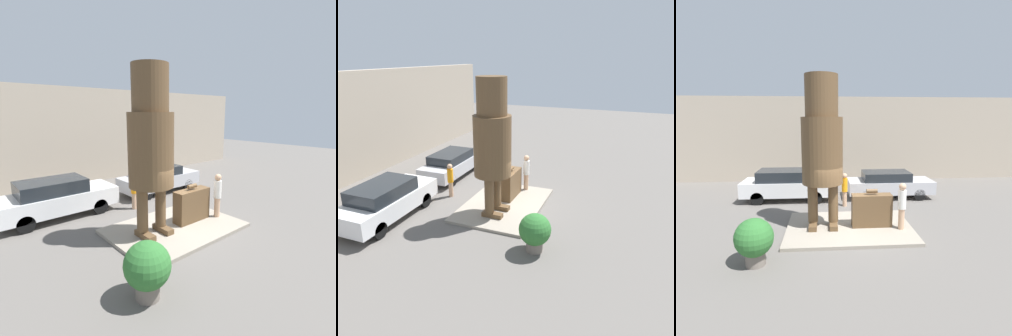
{
  "view_description": "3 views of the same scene",
  "coord_description": "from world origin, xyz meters",
  "views": [
    {
      "loc": [
        -6.18,
        -6.82,
        4.3
      ],
      "look_at": [
        -0.36,
        -0.01,
        2.41
      ],
      "focal_mm": 28.0,
      "sensor_mm": 36.0,
      "label": 1
    },
    {
      "loc": [
        -12.65,
        -5.14,
        6.57
      ],
      "look_at": [
        0.31,
        0.03,
        1.73
      ],
      "focal_mm": 35.0,
      "sensor_mm": 36.0,
      "label": 2
    },
    {
      "loc": [
        -0.91,
        -9.65,
        4.21
      ],
      "look_at": [
        -0.21,
        -0.01,
        2.45
      ],
      "focal_mm": 28.0,
      "sensor_mm": 36.0,
      "label": 3
    }
  ],
  "objects": [
    {
      "name": "planter_pot",
      "position": [
        -3.0,
        -2.37,
        0.8
      ],
      "size": [
        1.13,
        1.13,
        1.42
      ],
      "color": "#70665B",
      "rests_on": "ground_plane"
    },
    {
      "name": "parked_car_silver",
      "position": [
        2.58,
        4.2,
        0.77
      ],
      "size": [
        4.6,
        1.71,
        1.45
      ],
      "color": "#B7B7BC",
      "rests_on": "ground_plane"
    },
    {
      "name": "giant_suitcase",
      "position": [
        0.87,
        -0.0,
        0.76
      ],
      "size": [
        1.55,
        0.52,
        1.48
      ],
      "color": "brown",
      "rests_on": "pedestal"
    },
    {
      "name": "worker_hivis",
      "position": [
        0.03,
        2.81,
        0.91
      ],
      "size": [
        0.28,
        0.28,
        1.67
      ],
      "color": "tan",
      "rests_on": "ground_plane"
    },
    {
      "name": "pedestal",
      "position": [
        0.0,
        0.0,
        0.06
      ],
      "size": [
        4.85,
        3.36,
        0.12
      ],
      "color": "gray",
      "rests_on": "ground_plane"
    },
    {
      "name": "parked_car_white",
      "position": [
        -2.94,
        4.11,
        0.86
      ],
      "size": [
        4.73,
        1.8,
        1.63
      ],
      "color": "silver",
      "rests_on": "ground_plane"
    },
    {
      "name": "statue_figure",
      "position": [
        -1.01,
        0.1,
        3.45
      ],
      "size": [
        1.54,
        1.54,
        5.7
      ],
      "color": "brown",
      "rests_on": "pedestal"
    },
    {
      "name": "tourist",
      "position": [
        1.95,
        -0.4,
        1.1
      ],
      "size": [
        0.31,
        0.31,
        1.8
      ],
      "color": "tan",
      "rests_on": "pedestal"
    },
    {
      "name": "ground_plane",
      "position": [
        0.0,
        0.0,
        0.0
      ],
      "size": [
        60.0,
        60.0,
        0.0
      ],
      "primitive_type": "plane",
      "color": "#605B56"
    },
    {
      "name": "building_backdrop",
      "position": [
        0.0,
        8.93,
        2.9
      ],
      "size": [
        28.0,
        0.6,
        5.8
      ],
      "color": "tan",
      "rests_on": "ground_plane"
    }
  ]
}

